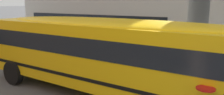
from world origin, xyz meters
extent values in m
plane|color=#4C4C4F|center=(0.00, 0.00, 0.00)|extent=(400.00, 400.00, 0.00)
cube|color=gray|center=(0.00, 7.53, 0.01)|extent=(120.00, 3.00, 0.01)
cube|color=silver|center=(0.00, 0.00, 0.00)|extent=(110.00, 0.16, 0.01)
cube|color=yellow|center=(0.15, -1.32, 1.69)|extent=(11.62, 2.78, 2.32)
cube|color=black|center=(-5.73, -1.25, 0.72)|extent=(0.24, 2.64, 0.38)
cube|color=black|center=(0.15, -1.32, 2.10)|extent=(10.92, 2.81, 0.67)
cube|color=black|center=(0.15, -1.32, 1.00)|extent=(11.64, 2.81, 0.13)
ellipsoid|color=yellow|center=(0.15, -1.32, 2.84)|extent=(11.15, 2.56, 0.38)
cylinder|color=red|center=(3.84, -2.87, 1.57)|extent=(0.47, 0.47, 0.03)
cylinder|color=black|center=(-4.24, 0.05, 0.53)|extent=(1.06, 0.31, 1.05)
cylinder|color=black|center=(-4.27, -2.58, 0.53)|extent=(1.06, 0.31, 1.05)
cube|color=#C1B28E|center=(-17.29, 4.98, 0.65)|extent=(3.91, 1.72, 0.70)
cylinder|color=black|center=(-15.99, 5.84, 0.30)|extent=(0.60, 0.18, 0.60)
cylinder|color=black|center=(-15.99, 4.14, 0.30)|extent=(0.60, 0.18, 0.60)
cylinder|color=black|center=(-18.59, 5.83, 0.30)|extent=(0.60, 0.18, 0.60)
cube|color=maroon|center=(-8.59, 4.71, 0.65)|extent=(3.98, 1.89, 0.70)
cube|color=black|center=(-8.74, 4.72, 1.32)|extent=(2.28, 1.67, 0.64)
cylinder|color=black|center=(-7.25, 5.49, 0.30)|extent=(0.61, 0.21, 0.60)
cylinder|color=black|center=(-7.33, 3.80, 0.30)|extent=(0.61, 0.21, 0.60)
cylinder|color=black|center=(-9.84, 5.62, 0.30)|extent=(0.61, 0.21, 0.60)
cylinder|color=black|center=(-9.93, 3.93, 0.30)|extent=(0.61, 0.21, 0.60)
cube|color=black|center=(-9.13, 9.01, 1.92)|extent=(15.73, 0.04, 1.10)
camera|label=1|loc=(4.75, -8.53, 3.62)|focal=36.91mm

